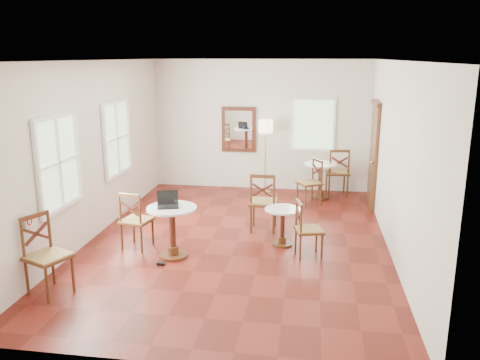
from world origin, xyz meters
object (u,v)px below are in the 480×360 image
at_px(chair_mid_a, 263,202).
at_px(chair_back_a, 338,172).
at_px(chair_near_a, 136,220).
at_px(laptop, 168,203).
at_px(chair_near_b, 47,255).
at_px(cafe_table_near, 172,226).
at_px(power_adapter, 161,264).
at_px(chair_back_b, 310,182).
at_px(mouse, 167,207).
at_px(navy_mug, 173,200).
at_px(floor_lamp, 266,131).
at_px(chair_mid_b, 307,229).
at_px(cafe_table_mid, 282,223).
at_px(water_glass, 176,203).
at_px(cafe_table_back, 321,177).

distance_m(chair_mid_a, chair_back_a, 2.90).
distance_m(chair_near_a, laptop, 0.76).
distance_m(chair_near_b, chair_back_a, 6.67).
bearing_deg(cafe_table_near, power_adapter, -107.13).
xyz_separation_m(chair_back_a, chair_back_b, (-0.59, -0.78, -0.06)).
xyz_separation_m(cafe_table_near, chair_back_b, (2.09, 3.17, -0.03)).
distance_m(chair_mid_a, mouse, 2.00).
relative_size(chair_near_a, navy_mug, 8.66).
distance_m(chair_mid_a, power_adapter, 2.29).
xyz_separation_m(chair_near_a, laptop, (0.62, -0.22, 0.39)).
bearing_deg(floor_lamp, power_adapter, -105.07).
height_order(chair_mid_b, floor_lamp, floor_lamp).
xyz_separation_m(chair_near_b, mouse, (1.23, 1.37, 0.30)).
height_order(cafe_table_mid, chair_near_a, chair_near_a).
bearing_deg(chair_back_b, laptop, -65.03).
bearing_deg(chair_near_a, power_adapter, 145.45).
bearing_deg(mouse, chair_mid_a, 31.68).
xyz_separation_m(cafe_table_near, laptop, (-0.07, 0.04, 0.37)).
xyz_separation_m(chair_back_a, laptop, (-2.76, -3.91, 0.34)).
relative_size(chair_near_a, chair_mid_a, 0.90).
height_order(cafe_table_near, chair_near_a, chair_near_a).
relative_size(chair_near_a, laptop, 2.49).
bearing_deg(chair_mid_a, cafe_table_near, 48.11).
bearing_deg(cafe_table_mid, cafe_table_near, -155.39).
distance_m(chair_back_b, water_glass, 3.71).
relative_size(laptop, mouse, 4.40).
relative_size(chair_back_b, laptop, 2.48).
bearing_deg(navy_mug, chair_mid_b, 3.06).
distance_m(water_glass, power_adapter, 0.96).
xyz_separation_m(cafe_table_near, water_glass, (0.05, 0.10, 0.35)).
bearing_deg(chair_mid_b, mouse, 85.59).
xyz_separation_m(chair_near_b, power_adapter, (1.19, 1.07, -0.51)).
distance_m(laptop, water_glass, 0.13).
height_order(cafe_table_mid, chair_back_b, chair_back_b).
xyz_separation_m(cafe_table_mid, cafe_table_back, (0.65, 2.93, 0.09)).
distance_m(floor_lamp, water_glass, 4.03).
xyz_separation_m(cafe_table_mid, laptop, (-1.73, -0.72, 0.48)).
bearing_deg(power_adapter, floor_lamp, 74.93).
bearing_deg(cafe_table_near, cafe_table_back, 57.97).
distance_m(cafe_table_near, navy_mug, 0.42).
distance_m(chair_back_b, floor_lamp, 1.61).
height_order(chair_near_b, power_adapter, chair_near_b).
distance_m(cafe_table_back, power_adapter, 4.72).
bearing_deg(cafe_table_back, chair_mid_a, -114.54).
height_order(laptop, navy_mug, laptop).
bearing_deg(chair_near_a, chair_back_b, -122.69).
distance_m(chair_near_b, chair_mid_a, 3.82).
height_order(chair_near_b, chair_back_b, chair_near_b).
distance_m(laptop, navy_mug, 0.19).
relative_size(cafe_table_mid, cafe_table_back, 0.81).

